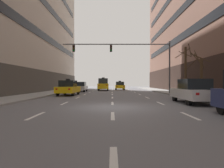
% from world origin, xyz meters
% --- Properties ---
extents(ground_plane, '(120.00, 120.00, 0.00)m').
position_xyz_m(ground_plane, '(0.00, 0.00, 0.00)').
color(ground_plane, slate).
extents(lane_stripe_l1_s3, '(0.16, 2.00, 0.01)m').
position_xyz_m(lane_stripe_l1_s3, '(-3.39, -3.00, 0.00)').
color(lane_stripe_l1_s3, silver).
rests_on(lane_stripe_l1_s3, ground).
extents(lane_stripe_l1_s4, '(0.16, 2.00, 0.01)m').
position_xyz_m(lane_stripe_l1_s4, '(-3.39, 2.00, 0.00)').
color(lane_stripe_l1_s4, silver).
rests_on(lane_stripe_l1_s4, ground).
extents(lane_stripe_l1_s5, '(0.16, 2.00, 0.01)m').
position_xyz_m(lane_stripe_l1_s5, '(-3.39, 7.00, 0.00)').
color(lane_stripe_l1_s5, silver).
rests_on(lane_stripe_l1_s5, ground).
extents(lane_stripe_l1_s6, '(0.16, 2.00, 0.01)m').
position_xyz_m(lane_stripe_l1_s6, '(-3.39, 12.00, 0.00)').
color(lane_stripe_l1_s6, silver).
rests_on(lane_stripe_l1_s6, ground).
extents(lane_stripe_l1_s7, '(0.16, 2.00, 0.01)m').
position_xyz_m(lane_stripe_l1_s7, '(-3.39, 17.00, 0.00)').
color(lane_stripe_l1_s7, silver).
rests_on(lane_stripe_l1_s7, ground).
extents(lane_stripe_l1_s8, '(0.16, 2.00, 0.01)m').
position_xyz_m(lane_stripe_l1_s8, '(-3.39, 22.00, 0.00)').
color(lane_stripe_l1_s8, silver).
rests_on(lane_stripe_l1_s8, ground).
extents(lane_stripe_l1_s9, '(0.16, 2.00, 0.01)m').
position_xyz_m(lane_stripe_l1_s9, '(-3.39, 27.00, 0.00)').
color(lane_stripe_l1_s9, silver).
rests_on(lane_stripe_l1_s9, ground).
extents(lane_stripe_l1_s10, '(0.16, 2.00, 0.01)m').
position_xyz_m(lane_stripe_l1_s10, '(-3.39, 32.00, 0.00)').
color(lane_stripe_l1_s10, silver).
rests_on(lane_stripe_l1_s10, ground).
extents(lane_stripe_l2_s2, '(0.16, 2.00, 0.01)m').
position_xyz_m(lane_stripe_l2_s2, '(0.00, -8.00, 0.00)').
color(lane_stripe_l2_s2, silver).
rests_on(lane_stripe_l2_s2, ground).
extents(lane_stripe_l2_s3, '(0.16, 2.00, 0.01)m').
position_xyz_m(lane_stripe_l2_s3, '(0.00, -3.00, 0.00)').
color(lane_stripe_l2_s3, silver).
rests_on(lane_stripe_l2_s3, ground).
extents(lane_stripe_l2_s4, '(0.16, 2.00, 0.01)m').
position_xyz_m(lane_stripe_l2_s4, '(0.00, 2.00, 0.00)').
color(lane_stripe_l2_s4, silver).
rests_on(lane_stripe_l2_s4, ground).
extents(lane_stripe_l2_s5, '(0.16, 2.00, 0.01)m').
position_xyz_m(lane_stripe_l2_s5, '(0.00, 7.00, 0.00)').
color(lane_stripe_l2_s5, silver).
rests_on(lane_stripe_l2_s5, ground).
extents(lane_stripe_l2_s6, '(0.16, 2.00, 0.01)m').
position_xyz_m(lane_stripe_l2_s6, '(0.00, 12.00, 0.00)').
color(lane_stripe_l2_s6, silver).
rests_on(lane_stripe_l2_s6, ground).
extents(lane_stripe_l2_s7, '(0.16, 2.00, 0.01)m').
position_xyz_m(lane_stripe_l2_s7, '(0.00, 17.00, 0.00)').
color(lane_stripe_l2_s7, silver).
rests_on(lane_stripe_l2_s7, ground).
extents(lane_stripe_l2_s8, '(0.16, 2.00, 0.01)m').
position_xyz_m(lane_stripe_l2_s8, '(0.00, 22.00, 0.00)').
color(lane_stripe_l2_s8, silver).
rests_on(lane_stripe_l2_s8, ground).
extents(lane_stripe_l2_s9, '(0.16, 2.00, 0.01)m').
position_xyz_m(lane_stripe_l2_s9, '(0.00, 27.00, 0.00)').
color(lane_stripe_l2_s9, silver).
rests_on(lane_stripe_l2_s9, ground).
extents(lane_stripe_l2_s10, '(0.16, 2.00, 0.01)m').
position_xyz_m(lane_stripe_l2_s10, '(0.00, 32.00, 0.00)').
color(lane_stripe_l2_s10, silver).
rests_on(lane_stripe_l2_s10, ground).
extents(lane_stripe_l3_s3, '(0.16, 2.00, 0.01)m').
position_xyz_m(lane_stripe_l3_s3, '(3.39, -3.00, 0.00)').
color(lane_stripe_l3_s3, silver).
rests_on(lane_stripe_l3_s3, ground).
extents(lane_stripe_l3_s4, '(0.16, 2.00, 0.01)m').
position_xyz_m(lane_stripe_l3_s4, '(3.39, 2.00, 0.00)').
color(lane_stripe_l3_s4, silver).
rests_on(lane_stripe_l3_s4, ground).
extents(lane_stripe_l3_s5, '(0.16, 2.00, 0.01)m').
position_xyz_m(lane_stripe_l3_s5, '(3.39, 7.00, 0.00)').
color(lane_stripe_l3_s5, silver).
rests_on(lane_stripe_l3_s5, ground).
extents(lane_stripe_l3_s6, '(0.16, 2.00, 0.01)m').
position_xyz_m(lane_stripe_l3_s6, '(3.39, 12.00, 0.00)').
color(lane_stripe_l3_s6, silver).
rests_on(lane_stripe_l3_s6, ground).
extents(lane_stripe_l3_s7, '(0.16, 2.00, 0.01)m').
position_xyz_m(lane_stripe_l3_s7, '(3.39, 17.00, 0.00)').
color(lane_stripe_l3_s7, silver).
rests_on(lane_stripe_l3_s7, ground).
extents(lane_stripe_l3_s8, '(0.16, 2.00, 0.01)m').
position_xyz_m(lane_stripe_l3_s8, '(3.39, 22.00, 0.00)').
color(lane_stripe_l3_s8, silver).
rests_on(lane_stripe_l3_s8, ground).
extents(lane_stripe_l3_s9, '(0.16, 2.00, 0.01)m').
position_xyz_m(lane_stripe_l3_s9, '(3.39, 27.00, 0.00)').
color(lane_stripe_l3_s9, silver).
rests_on(lane_stripe_l3_s9, ground).
extents(lane_stripe_l3_s10, '(0.16, 2.00, 0.01)m').
position_xyz_m(lane_stripe_l3_s10, '(3.39, 32.00, 0.00)').
color(lane_stripe_l3_s10, silver).
rests_on(lane_stripe_l3_s10, ground).
extents(car_driving_0, '(1.79, 4.24, 1.58)m').
position_xyz_m(car_driving_0, '(-5.09, 18.96, 0.78)').
color(car_driving_0, black).
rests_on(car_driving_0, ground).
extents(taxi_driving_1, '(1.91, 4.43, 1.83)m').
position_xyz_m(taxi_driving_1, '(1.55, 26.89, 0.81)').
color(taxi_driving_1, black).
rests_on(taxi_driving_1, ground).
extents(taxi_driving_2, '(2.04, 4.61, 1.90)m').
position_xyz_m(taxi_driving_2, '(-5.06, 10.36, 0.84)').
color(taxi_driving_2, black).
rests_on(taxi_driving_2, ground).
extents(taxi_driving_3, '(2.04, 4.68, 2.43)m').
position_xyz_m(taxi_driving_3, '(-1.66, 23.58, 1.12)').
color(taxi_driving_3, black).
rests_on(taxi_driving_3, ground).
extents(car_parked_2, '(1.99, 4.62, 1.72)m').
position_xyz_m(car_parked_2, '(5.73, 2.03, 0.85)').
color(car_parked_2, black).
rests_on(car_parked_2, ground).
extents(traffic_signal_0, '(13.43, 0.35, 6.48)m').
position_xyz_m(traffic_signal_0, '(2.30, 12.20, 5.02)').
color(traffic_signal_0, '#4C4C51').
rests_on(traffic_signal_0, sidewalk_right).
extents(street_tree_1, '(1.62, 2.39, 4.35)m').
position_xyz_m(street_tree_1, '(8.14, 6.02, 2.18)').
color(street_tree_1, '#4C3823').
rests_on(street_tree_1, sidewalk_right).
extents(street_tree_2, '(1.80, 1.80, 5.57)m').
position_xyz_m(street_tree_2, '(8.21, 9.74, 2.94)').
color(street_tree_2, '#4C3823').
rests_on(street_tree_2, sidewalk_right).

